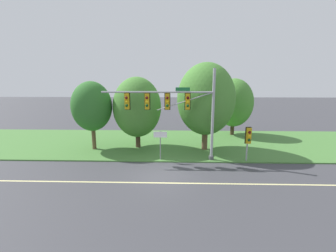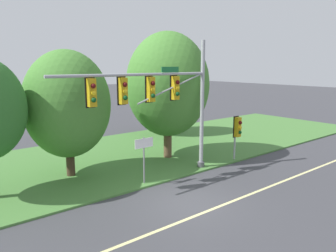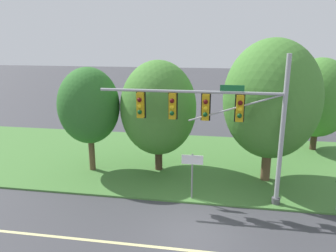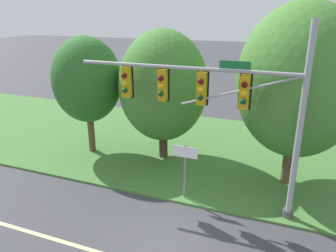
{
  "view_description": "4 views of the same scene",
  "coord_description": "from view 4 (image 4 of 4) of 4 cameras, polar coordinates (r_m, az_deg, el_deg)",
  "views": [
    {
      "loc": [
        0.85,
        -14.41,
        6.28
      ],
      "look_at": [
        0.3,
        3.88,
        2.68
      ],
      "focal_mm": 24.0,
      "sensor_mm": 36.0,
      "label": 1
    },
    {
      "loc": [
        -9.21,
        -10.03,
        5.98
      ],
      "look_at": [
        1.68,
        3.45,
        2.72
      ],
      "focal_mm": 35.0,
      "sensor_mm": 36.0,
      "label": 2
    },
    {
      "loc": [
        1.01,
        -12.15,
        7.93
      ],
      "look_at": [
        -1.71,
        4.17,
        3.49
      ],
      "focal_mm": 35.0,
      "sensor_mm": 36.0,
      "label": 3
    },
    {
      "loc": [
        3.47,
        -8.54,
        7.5
      ],
      "look_at": [
        -1.32,
        3.68,
        2.89
      ],
      "focal_mm": 35.0,
      "sensor_mm": 36.0,
      "label": 4
    }
  ],
  "objects": [
    {
      "name": "ground_plane",
      "position": [
        11.89,
        -0.58,
        -19.79
      ],
      "size": [
        160.0,
        160.0,
        0.0
      ],
      "primitive_type": "plane",
      "color": "#3D3D42"
    },
    {
      "name": "grass_verge",
      "position": [
        18.69,
        8.96,
        -4.39
      ],
      "size": [
        48.0,
        11.5,
        0.1
      ],
      "primitive_type": "cube",
      "color": "#477A38",
      "rests_on": "ground"
    },
    {
      "name": "traffic_signal_mast",
      "position": [
        12.26,
        8.56,
        4.62
      ],
      "size": [
        8.9,
        0.49,
        7.2
      ],
      "color": "#9EA0A5",
      "rests_on": "grass_verge"
    },
    {
      "name": "route_sign_post",
      "position": [
        13.36,
        2.95,
        -6.29
      ],
      "size": [
        1.06,
        0.08,
        2.36
      ],
      "color": "slate",
      "rests_on": "grass_verge"
    },
    {
      "name": "tree_nearest_road",
      "position": [
        17.83,
        -13.93,
        7.77
      ],
      "size": [
        3.61,
        3.61,
        6.27
      ],
      "color": "brown",
      "rests_on": "grass_verge"
    },
    {
      "name": "tree_left_of_mast",
      "position": [
        16.55,
        -0.87,
        6.94
      ],
      "size": [
        4.49,
        4.49,
        6.66
      ],
      "color": "#423021",
      "rests_on": "grass_verge"
    },
    {
      "name": "tree_behind_signpost",
      "position": [
        14.72,
        21.9,
        7.15
      ],
      "size": [
        5.18,
        5.18,
        7.9
      ],
      "color": "brown",
      "rests_on": "grass_verge"
    }
  ]
}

